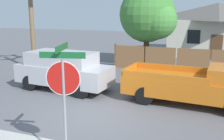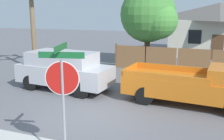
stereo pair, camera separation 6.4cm
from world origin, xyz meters
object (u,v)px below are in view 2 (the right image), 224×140
house (218,28)px  red_suv (64,69)px  stop_sign (63,85)px  orange_pickup (197,85)px  oak_tree (150,16)px

house → red_suv: (-7.22, -14.51, -1.32)m
red_suv → stop_sign: stop_sign is taller
stop_sign → house: bearing=64.5°
stop_sign → red_suv: bearing=105.9°
orange_pickup → stop_sign: size_ratio=1.85×
oak_tree → orange_pickup: size_ratio=0.96×
house → oak_tree: bearing=-120.7°
house → oak_tree: size_ratio=1.54×
house → stop_sign: bearing=-100.7°
orange_pickup → stop_sign: 6.50m
red_suv → stop_sign: size_ratio=1.57×
house → stop_sign: (-3.84, -20.22, -0.23)m
house → oak_tree: oak_tree is taller
house → orange_pickup: size_ratio=1.48×
house → orange_pickup: (-0.95, -14.53, -1.49)m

